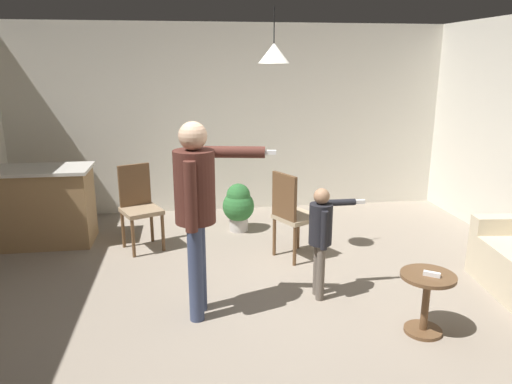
{
  "coord_description": "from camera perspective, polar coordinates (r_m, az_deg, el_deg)",
  "views": [
    {
      "loc": [
        -0.64,
        -3.86,
        2.17
      ],
      "look_at": [
        -0.04,
        0.4,
        1.0
      ],
      "focal_mm": 33.79,
      "sensor_mm": 36.0,
      "label": 1
    }
  ],
  "objects": [
    {
      "name": "dining_chair_near_wall",
      "position": [
        5.85,
        -13.69,
        -1.35
      ],
      "size": [
        0.56,
        0.56,
        1.0
      ],
      "rotation": [
        0.0,
        0.0,
        3.57
      ],
      "color": "brown",
      "rests_on": "ground"
    },
    {
      "name": "kitchen_counter",
      "position": [
        6.38,
        -24.22,
        -1.54
      ],
      "size": [
        1.26,
        0.66,
        0.95
      ],
      "color": "#99754C",
      "rests_on": "ground"
    },
    {
      "name": "wall_back",
      "position": [
        7.14,
        -2.91,
        8.59
      ],
      "size": [
        6.4,
        0.1,
        2.7
      ],
      "primitive_type": "cube",
      "color": "silver",
      "rests_on": "ground"
    },
    {
      "name": "person_child",
      "position": [
        4.48,
        7.76,
        -4.58
      ],
      "size": [
        0.56,
        0.31,
        1.07
      ],
      "rotation": [
        0.0,
        0.0,
        -1.57
      ],
      "color": "#60564C",
      "rests_on": "ground"
    },
    {
      "name": "ground",
      "position": [
        4.48,
        1.23,
        -13.8
      ],
      "size": [
        7.68,
        7.68,
        0.0
      ],
      "primitive_type": "plane",
      "color": "gray"
    },
    {
      "name": "potted_plant_corner",
      "position": [
        6.31,
        -2.1,
        -1.55
      ],
      "size": [
        0.42,
        0.42,
        0.64
      ],
      "color": "#B7B2AD",
      "rests_on": "ground"
    },
    {
      "name": "dining_chair_by_counter",
      "position": [
        5.38,
        4.29,
        -2.41
      ],
      "size": [
        0.57,
        0.57,
        1.0
      ],
      "rotation": [
        0.0,
        0.0,
        5.2
      ],
      "color": "brown",
      "rests_on": "ground"
    },
    {
      "name": "spare_remote_on_table",
      "position": [
        4.12,
        20.1,
        -9.12
      ],
      "size": [
        0.13,
        0.1,
        0.04
      ],
      "primitive_type": "cube",
      "rotation": [
        0.0,
        0.0,
        0.95
      ],
      "color": "white",
      "rests_on": "side_table_by_couch"
    },
    {
      "name": "side_table_by_couch",
      "position": [
        4.23,
        19.51,
        -11.55
      ],
      "size": [
        0.44,
        0.44,
        0.52
      ],
      "color": "brown",
      "rests_on": "ground"
    },
    {
      "name": "ceiling_light_pendant",
      "position": [
        5.04,
        2.13,
        16.11
      ],
      "size": [
        0.32,
        0.32,
        0.55
      ],
      "color": "silver"
    },
    {
      "name": "person_adult",
      "position": [
        4.03,
        -7.03,
        -0.89
      ],
      "size": [
        0.87,
        0.49,
        1.71
      ],
      "rotation": [
        0.0,
        0.0,
        -1.75
      ],
      "color": "#384260",
      "rests_on": "ground"
    }
  ]
}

